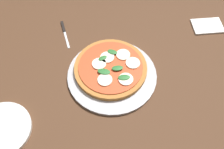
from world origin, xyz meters
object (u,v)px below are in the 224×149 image
napkin (207,26)px  knife (64,31)px  dining_table (96,87)px  serving_tray (112,75)px  plate_white (1,129)px  pizza (111,68)px

napkin → knife: (0.62, 0.07, -0.00)m
dining_table → napkin: (-0.47, -0.28, 0.11)m
serving_tray → napkin: 0.49m
knife → serving_tray: bearing=135.2°
knife → plate_white: bearing=74.1°
serving_tray → pizza: 0.03m
pizza → napkin: 0.48m
serving_tray → napkin: serving_tray is taller
pizza → napkin: (-0.40, -0.27, -0.02)m
pizza → napkin: pizza is taller
dining_table → serving_tray: (-0.07, 0.01, 0.11)m
napkin → knife: 0.62m
serving_tray → napkin: size_ratio=2.59×
plate_white → dining_table: bearing=-138.6°
plate_white → napkin: bearing=-144.8°
serving_tray → knife: 0.31m
pizza → napkin: bearing=-146.7°
knife → dining_table: bearing=126.1°
serving_tray → plate_white: bearing=34.5°
pizza → knife: pizza is taller
dining_table → napkin: 0.55m
plate_white → knife: plate_white is taller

